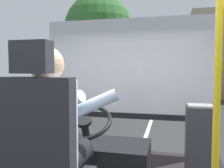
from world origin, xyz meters
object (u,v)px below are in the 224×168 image
Objects in this scene: handrail_pole at (217,99)px; fare_box at (199,145)px; bus_driver at (51,130)px; steering_console at (99,159)px.

handrail_pole is 1.12m from fare_box.
bus_driver is 1.08m from handrail_pole.
bus_driver reaches higher than fare_box.
fare_box is at bearing 6.51° from steering_console.
fare_box is (1.06, 1.17, -0.40)m from bus_driver.
fare_box is (1.06, 0.12, 0.19)m from steering_console.
steering_console is (0.00, 1.05, -0.59)m from bus_driver.
steering_console is at bearing 141.72° from handrail_pole.
handrail_pole is 2.43× the size of fare_box.
bus_driver is 1.00× the size of fare_box.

